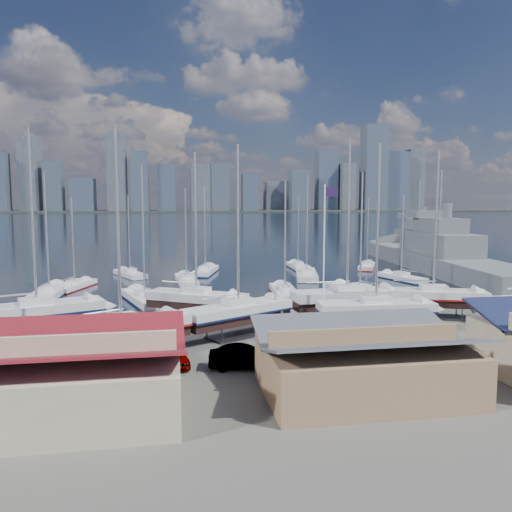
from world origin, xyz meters
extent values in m
plane|color=#605E59|center=(0.00, -10.00, 0.00)|extent=(1400.00, 1400.00, 0.00)
cube|color=#182538|center=(0.00, 300.00, -0.15)|extent=(1400.00, 600.00, 0.40)
cube|color=#2D332D|center=(0.00, 560.00, 1.10)|extent=(1400.00, 80.00, 2.20)
cube|color=#595E66|center=(-168.55, 559.47, 44.11)|extent=(22.49, 24.47, 83.83)
cube|color=#3D4756|center=(-141.97, 552.31, 30.18)|extent=(19.55, 21.83, 55.97)
cube|color=#475166|center=(-111.19, 558.58, 20.77)|extent=(26.03, 30.49, 37.14)
cube|color=#595E66|center=(-70.96, 546.95, 46.02)|extent=(21.60, 16.58, 87.63)
cube|color=#3D4756|center=(-45.38, 548.38, 36.00)|extent=(19.42, 28.42, 67.60)
cube|color=#475166|center=(-15.00, 551.59, 29.25)|extent=(20.24, 23.80, 54.09)
cube|color=#595E66|center=(25.78, 548.33, 29.20)|extent=(24.62, 19.72, 54.00)
cube|color=#3D4756|center=(47.64, 546.55, 30.18)|extent=(20.75, 17.93, 55.97)
cube|color=#475166|center=(84.09, 544.87, 23.71)|extent=(18.36, 16.25, 43.03)
cube|color=#595E66|center=(120.24, 563.78, 20.05)|extent=(28.49, 22.03, 35.69)
cube|color=#3D4756|center=(145.71, 546.00, 26.75)|extent=(23.34, 17.87, 49.11)
cube|color=#475166|center=(184.98, 560.84, 40.18)|extent=(25.35, 19.79, 75.95)
cube|color=#595E66|center=(208.39, 554.33, 31.04)|extent=(17.00, 27.45, 57.67)
cube|color=#3D4756|center=(245.53, 554.25, 55.22)|extent=(29.28, 24.05, 106.04)
cube|color=#475166|center=(277.54, 563.71, 39.40)|extent=(30.82, 28.37, 74.41)
cube|color=#595E66|center=(307.39, 565.54, 40.94)|extent=(21.74, 17.03, 77.48)
cube|color=#BFB293|center=(-18.00, -26.00, 1.60)|extent=(14.00, 9.00, 3.20)
cube|color=maroon|center=(-18.00, -26.00, 3.80)|extent=(14.70, 9.45, 1.41)
cube|color=#8C6B4C|center=(0.00, -26.00, 1.50)|extent=(12.00, 8.00, 3.00)
cube|color=slate|center=(0.00, -26.00, 3.54)|extent=(12.60, 8.40, 1.27)
cube|color=#2D2D33|center=(-22.69, -9.36, 0.08)|extent=(6.56, 4.67, 0.16)
cube|color=black|center=(-22.69, -9.36, 1.64)|extent=(11.09, 6.25, 0.87)
cube|color=silver|center=(-22.69, -9.36, 2.51)|extent=(11.25, 6.68, 0.87)
cube|color=#0D1843|center=(-22.69, -9.36, 2.11)|extent=(11.37, 6.75, 0.17)
cube|color=silver|center=(-22.69, -9.36, 3.19)|extent=(3.19, 2.67, 0.50)
cylinder|color=#B2B2B7|center=(-22.69, -9.36, 10.28)|extent=(0.22, 0.22, 14.69)
cube|color=#2D2D33|center=(-15.05, -16.78, 0.08)|extent=(6.25, 5.13, 0.16)
cube|color=black|center=(-15.05, -16.78, 1.61)|extent=(10.20, 7.36, 0.83)
cube|color=silver|center=(-15.05, -16.78, 2.44)|extent=(10.42, 7.74, 0.83)
cube|color=maroon|center=(-15.05, -16.78, 2.06)|extent=(10.53, 7.81, 0.17)
cube|color=silver|center=(-15.05, -16.78, 3.11)|extent=(3.12, 2.81, 0.50)
cylinder|color=#B2B2B7|center=(-15.05, -16.78, 9.86)|extent=(0.22, 0.22, 14.00)
cube|color=#2D2D33|center=(-8.97, -5.48, 0.08)|extent=(6.00, 4.95, 0.16)
cube|color=black|center=(-8.97, -5.48, 1.60)|extent=(9.80, 7.11, 0.80)
cube|color=silver|center=(-8.97, -5.48, 2.40)|extent=(10.01, 7.47, 0.80)
cube|color=silver|center=(-8.97, -5.48, 3.05)|extent=(3.00, 2.71, 0.50)
cylinder|color=#B2B2B7|center=(-8.97, -5.48, 9.53)|extent=(0.22, 0.22, 13.47)
cube|color=#2D2D33|center=(-5.73, -11.84, 0.08)|extent=(6.04, 4.87, 0.16)
cube|color=black|center=(-5.73, -11.84, 1.60)|extent=(9.92, 6.92, 0.80)
cube|color=silver|center=(-5.73, -11.84, 2.40)|extent=(10.12, 7.28, 0.80)
cube|color=#0D1843|center=(-5.73, -11.84, 2.03)|extent=(10.23, 7.36, 0.16)
cube|color=silver|center=(-5.73, -11.84, 3.05)|extent=(3.00, 2.68, 0.50)
cylinder|color=#B2B2B7|center=(-5.73, -11.84, 9.56)|extent=(0.22, 0.22, 13.52)
cube|color=#2D2D33|center=(5.63, -7.55, 0.08)|extent=(6.18, 3.23, 0.16)
cube|color=black|center=(5.63, -7.55, 1.63)|extent=(11.03, 3.48, 0.87)
cube|color=silver|center=(5.63, -7.55, 2.50)|extent=(11.07, 3.94, 0.87)
cube|color=silver|center=(5.63, -7.55, 3.19)|extent=(2.86, 2.04, 0.50)
cylinder|color=#B2B2B7|center=(5.63, -7.55, 10.26)|extent=(0.22, 0.22, 14.65)
cube|color=#2D2D33|center=(6.31, -12.95, 0.08)|extent=(5.74, 2.95, 0.16)
cube|color=black|center=(6.31, -12.95, 1.61)|extent=(10.28, 3.13, 0.81)
cube|color=silver|center=(6.31, -12.95, 2.42)|extent=(10.31, 3.55, 0.81)
cube|color=#0D1843|center=(6.31, -12.95, 2.04)|extent=(10.42, 3.59, 0.16)
cube|color=silver|center=(6.31, -12.95, 3.07)|extent=(2.65, 1.88, 0.50)
cylinder|color=#B2B2B7|center=(6.31, -12.95, 9.66)|extent=(0.22, 0.22, 13.68)
cube|color=#2D2D33|center=(14.39, -8.29, 0.08)|extent=(6.10, 4.15, 0.16)
cube|color=black|center=(14.39, -8.29, 1.61)|extent=(10.41, 5.41, 0.81)
cube|color=silver|center=(14.39, -8.29, 2.42)|extent=(10.54, 5.82, 0.81)
cube|color=maroon|center=(14.39, -8.29, 2.04)|extent=(10.64, 5.88, 0.16)
cube|color=silver|center=(14.39, -8.29, 3.07)|extent=(2.94, 2.40, 0.50)
cylinder|color=#B2B2B7|center=(14.39, -8.29, 9.68)|extent=(0.22, 0.22, 13.71)
cube|color=black|center=(-26.06, 9.73, -0.29)|extent=(2.68, 10.61, 0.85)
cube|color=silver|center=(-26.06, 9.73, 0.56)|extent=(3.13, 10.62, 0.85)
cube|color=#0D1843|center=(-26.06, 9.73, 0.17)|extent=(3.16, 10.73, 0.17)
cube|color=silver|center=(-26.06, 9.73, 1.23)|extent=(1.82, 2.67, 0.50)
cylinder|color=#B2B2B7|center=(-26.06, 9.73, 8.12)|extent=(0.22, 0.22, 14.28)
cube|color=black|center=(-24.09, 15.24, -0.22)|extent=(4.50, 8.68, 0.68)
cube|color=silver|center=(-24.09, 15.24, 0.46)|extent=(4.84, 8.79, 0.68)
cube|color=maroon|center=(-24.09, 15.24, 0.14)|extent=(4.88, 8.87, 0.14)
cube|color=silver|center=(-24.09, 15.24, 1.04)|extent=(2.00, 2.45, 0.50)
cylinder|color=#B2B2B7|center=(-24.09, 15.24, 6.51)|extent=(0.22, 0.22, 11.43)
cube|color=black|center=(-17.66, 25.11, -0.23)|extent=(5.49, 8.82, 0.70)
cube|color=silver|center=(-17.66, 25.11, 0.47)|extent=(5.82, 8.97, 0.70)
cube|color=silver|center=(-17.66, 25.11, 1.07)|extent=(2.24, 2.59, 0.50)
cylinder|color=#B2B2B7|center=(-17.66, 25.11, 6.72)|extent=(0.22, 0.22, 11.79)
cube|color=black|center=(-14.40, 3.94, -0.30)|extent=(5.76, 11.14, 0.87)
cube|color=silver|center=(-14.40, 3.94, 0.57)|extent=(6.20, 11.28, 0.87)
cube|color=#0D1843|center=(-14.40, 3.94, 0.17)|extent=(6.26, 11.39, 0.17)
cube|color=silver|center=(-14.40, 3.94, 1.26)|extent=(2.56, 3.14, 0.50)
cylinder|color=#B2B2B7|center=(-14.40, 3.94, 8.34)|extent=(0.22, 0.22, 14.67)
cube|color=black|center=(-9.22, 17.57, -0.25)|extent=(2.83, 9.47, 0.75)
cube|color=silver|center=(-9.22, 17.57, 0.50)|extent=(3.22, 9.50, 0.75)
cube|color=silver|center=(-9.22, 17.57, 1.12)|extent=(1.72, 2.43, 0.50)
cylinder|color=#B2B2B7|center=(-9.22, 17.57, 7.18)|extent=(0.22, 0.22, 12.62)
cube|color=black|center=(-5.91, 26.37, -0.26)|extent=(4.75, 9.95, 0.77)
cube|color=silver|center=(-5.91, 26.37, 0.51)|extent=(5.14, 10.06, 0.77)
cube|color=#0D1843|center=(-5.91, 26.37, 0.16)|extent=(5.20, 10.16, 0.15)
cube|color=silver|center=(-5.91, 26.37, 1.15)|extent=(2.20, 2.76, 0.50)
cylinder|color=#B2B2B7|center=(-5.91, 26.37, 7.44)|extent=(0.22, 0.22, 13.08)
cube|color=black|center=(2.38, 5.40, -0.26)|extent=(3.12, 9.92, 0.78)
cube|color=silver|center=(2.38, 5.40, 0.52)|extent=(3.53, 9.96, 0.78)
cube|color=maroon|center=(2.38, 5.40, 0.16)|extent=(3.56, 10.06, 0.16)
cube|color=silver|center=(2.38, 5.40, 1.16)|extent=(1.84, 2.57, 0.50)
cylinder|color=#B2B2B7|center=(2.38, 5.40, 7.50)|extent=(0.22, 0.22, 13.19)
cube|color=black|center=(8.94, 19.13, -0.29)|extent=(4.87, 10.98, 0.85)
cube|color=silver|center=(8.94, 19.13, 0.56)|extent=(5.31, 11.08, 0.85)
cube|color=silver|center=(8.94, 19.13, 1.24)|extent=(2.35, 3.01, 0.50)
cylinder|color=#B2B2B7|center=(8.94, 19.13, 8.20)|extent=(0.22, 0.22, 14.43)
cube|color=black|center=(10.36, 29.68, -0.23)|extent=(2.32, 8.86, 0.70)
cube|color=silver|center=(10.36, 29.68, 0.47)|extent=(2.69, 8.87, 0.70)
cube|color=#0D1843|center=(10.36, 29.68, 0.15)|extent=(2.72, 8.96, 0.14)
cube|color=silver|center=(10.36, 29.68, 1.08)|extent=(1.54, 2.24, 0.50)
cylinder|color=#B2B2B7|center=(10.36, 29.68, 6.77)|extent=(0.22, 0.22, 11.89)
cube|color=black|center=(11.64, 4.20, -0.29)|extent=(6.07, 10.71, 0.84)
cube|color=silver|center=(11.64, 4.20, 0.55)|extent=(6.49, 10.86, 0.84)
cube|color=silver|center=(11.64, 4.20, 1.22)|extent=(2.58, 3.08, 0.50)
cylinder|color=#B2B2B7|center=(11.64, 4.20, 8.07)|extent=(0.22, 0.22, 14.18)
cube|color=black|center=(22.20, 14.68, -0.23)|extent=(4.24, 9.00, 0.70)
cube|color=silver|center=(22.20, 14.68, 0.47)|extent=(4.59, 9.10, 0.70)
cube|color=#0D1843|center=(22.20, 14.68, 0.15)|extent=(4.64, 9.19, 0.14)
cube|color=silver|center=(22.20, 14.68, 1.07)|extent=(1.98, 2.49, 0.50)
cylinder|color=#B2B2B7|center=(22.20, 14.68, 6.73)|extent=(0.22, 0.22, 11.83)
cube|color=black|center=(22.28, 28.00, -0.22)|extent=(5.63, 8.52, 0.68)
cube|color=silver|center=(22.28, 28.00, 0.46)|extent=(5.95, 8.68, 0.68)
cube|color=maroon|center=(22.28, 28.00, 0.15)|extent=(6.01, 8.77, 0.14)
cube|color=silver|center=(22.28, 28.00, 1.05)|extent=(2.23, 2.54, 0.50)
cylinder|color=#B2B2B7|center=(22.28, 28.00, 6.55)|extent=(0.22, 0.22, 11.50)
cube|color=#585D61|center=(33.31, 23.81, 0.53)|extent=(13.66, 53.72, 4.78)
cube|color=#585D61|center=(33.31, 23.81, 4.72)|extent=(8.59, 19.18, 3.60)
cube|color=#585D61|center=(33.31, 23.81, 7.72)|extent=(6.12, 11.08, 2.40)
cube|color=#585D61|center=(33.83, 29.10, 9.42)|extent=(6.44, 5.87, 1.20)
cylinder|color=#B2B2B7|center=(33.31, 23.81, 12.92)|extent=(0.30, 0.30, 8.00)
cube|color=#585D61|center=(40.87, 45.38, 0.39)|extent=(6.20, 38.09, 3.43)
cube|color=#585D61|center=(40.87, 45.38, 3.91)|extent=(4.91, 13.34, 3.60)
cube|color=#585D61|center=(40.87, 45.38, 6.91)|extent=(3.68, 7.62, 2.40)
cube|color=#585D61|center=(40.86, 49.19, 8.61)|extent=(4.27, 3.82, 1.20)
cylinder|color=#B2B2B7|center=(40.87, 45.38, 12.11)|extent=(0.30, 0.30, 8.00)
imported|color=gray|center=(-11.27, -18.67, 0.75)|extent=(2.41, 4.64, 1.51)
imported|color=gray|center=(-6.46, -20.31, 0.81)|extent=(5.11, 2.36, 1.62)
imported|color=gray|center=(4.47, -18.84, 0.75)|extent=(3.59, 5.78, 1.49)
imported|color=gray|center=(9.12, -19.67, 0.69)|extent=(3.56, 5.11, 1.37)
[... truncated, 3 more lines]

